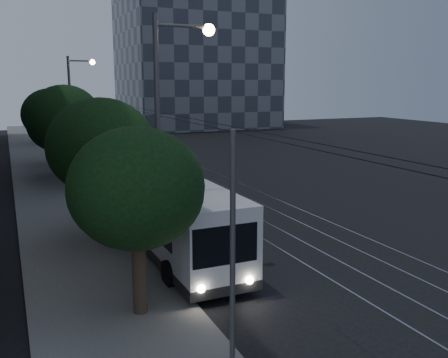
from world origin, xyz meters
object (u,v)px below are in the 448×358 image
car_white_b (106,159)px  car_white_a (113,173)px  streetlamp_near (169,122)px  streetlamp_far (75,101)px  car_white_c (89,154)px  pickup_silver (114,176)px  car_white_d (81,144)px  trolleybus (168,211)px

car_white_b → car_white_a: bearing=-109.7°
car_white_a → streetlamp_near: bearing=-94.7°
streetlamp_far → car_white_c: bearing=67.8°
car_white_a → pickup_silver: bearing=-100.1°
pickup_silver → car_white_a: pickup_silver is taller
pickup_silver → car_white_d: pickup_silver is taller
car_white_b → car_white_d: (-0.27, 12.74, -0.13)m
trolleybus → car_white_c: (0.61, 25.72, -1.00)m
pickup_silver → car_white_a: (0.32, 1.91, -0.13)m
car_white_b → streetlamp_far: size_ratio=0.56×
car_white_c → streetlamp_far: streetlamp_far is taller
car_white_c → streetlamp_near: bearing=-101.9°
car_white_c → streetlamp_far: 5.95m
car_white_a → car_white_c: 10.98m
car_white_c → streetlamp_far: (-1.31, -3.21, 4.83)m
car_white_a → streetlamp_far: streetlamp_far is taller
trolleybus → car_white_a: bearing=87.1°
car_white_d → streetlamp_near: size_ratio=0.38×
pickup_silver → car_white_a: size_ratio=1.43×
car_white_c → car_white_d: 8.68m
car_white_a → car_white_c: car_white_a is taller
car_white_a → streetlamp_near: (-1.27, -17.40, 4.89)m
pickup_silver → car_white_d: (0.88, 21.55, -0.31)m
pickup_silver → car_white_d: size_ratio=1.85×
car_white_c → car_white_b: bearing=-88.3°
pickup_silver → car_white_c: size_ratio=1.58×
car_white_a → streetlamp_near: size_ratio=0.49×
streetlamp_near → car_white_b: bearing=85.1°
car_white_c → streetlamp_far: size_ratio=0.46×
car_white_b → car_white_c: 4.15m
pickup_silver → car_white_c: bearing=100.3°
pickup_silver → car_white_b: 8.89m
car_white_d → pickup_silver: bearing=-84.4°
car_white_c → pickup_silver: bearing=-100.8°
streetlamp_near → car_white_c: bearing=87.4°
car_white_a → streetlamp_far: 9.18m
trolleybus → car_white_d: trolleybus is taller
car_white_a → car_white_d: (0.55, 19.64, -0.18)m
streetlamp_near → car_white_d: bearing=87.2°
car_white_d → streetlamp_near: bearing=-84.9°
trolleybus → pickup_silver: bearing=88.2°
car_white_d → streetlamp_far: size_ratio=0.39×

